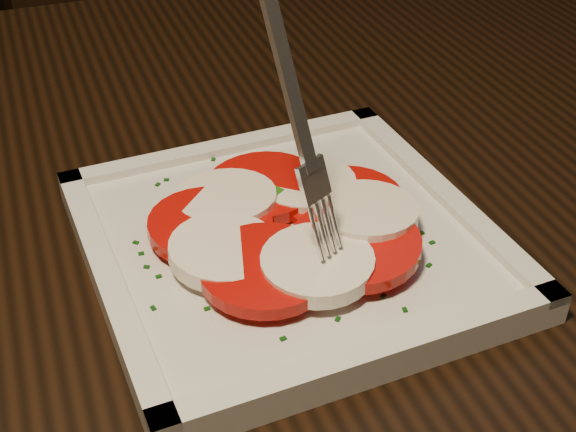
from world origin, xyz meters
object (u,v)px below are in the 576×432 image
chair (172,53)px  table (343,262)px  plate (288,245)px  fork (282,95)px

chair → table: bearing=-107.0°
plate → table: bearing=41.1°
plate → fork: fork is taller
table → fork: 0.26m
table → fork: size_ratio=7.39×
table → fork: bearing=-137.1°
fork → chair: bearing=54.0°
chair → fork: (-0.21, -0.80, 0.34)m
chair → plate: chair is taller
table → fork: (-0.10, -0.10, 0.22)m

